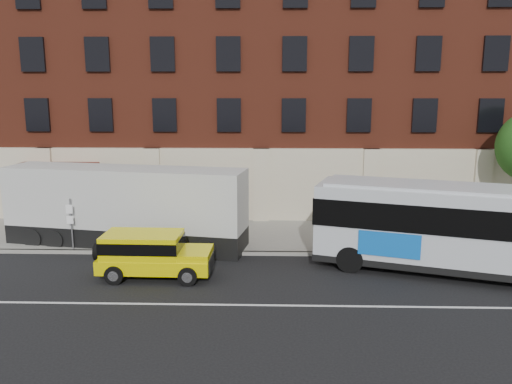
{
  "coord_description": "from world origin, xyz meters",
  "views": [
    {
      "loc": [
        0.49,
        -16.06,
        7.28
      ],
      "look_at": [
        -0.11,
        5.5,
        2.99
      ],
      "focal_mm": 36.01,
      "sensor_mm": 36.0,
      "label": 1
    }
  ],
  "objects_px": {
    "sign_pole": "(71,222)",
    "yellow_suv": "(150,252)",
    "shipping_container": "(126,208)",
    "city_bus": "(485,228)"
  },
  "relations": [
    {
      "from": "city_bus",
      "to": "shipping_container",
      "type": "height_order",
      "value": "shipping_container"
    },
    {
      "from": "shipping_container",
      "to": "city_bus",
      "type": "bearing_deg",
      "value": -13.3
    },
    {
      "from": "sign_pole",
      "to": "city_bus",
      "type": "xyz_separation_m",
      "value": [
        17.39,
        -2.61,
        0.53
      ]
    },
    {
      "from": "sign_pole",
      "to": "shipping_container",
      "type": "relative_size",
      "value": 0.22
    },
    {
      "from": "yellow_suv",
      "to": "shipping_container",
      "type": "height_order",
      "value": "shipping_container"
    },
    {
      "from": "city_bus",
      "to": "shipping_container",
      "type": "bearing_deg",
      "value": 166.7
    },
    {
      "from": "city_bus",
      "to": "sign_pole",
      "type": "bearing_deg",
      "value": 171.46
    },
    {
      "from": "sign_pole",
      "to": "yellow_suv",
      "type": "height_order",
      "value": "sign_pole"
    },
    {
      "from": "yellow_suv",
      "to": "shipping_container",
      "type": "bearing_deg",
      "value": 117.3
    },
    {
      "from": "sign_pole",
      "to": "city_bus",
      "type": "height_order",
      "value": "city_bus"
    }
  ]
}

